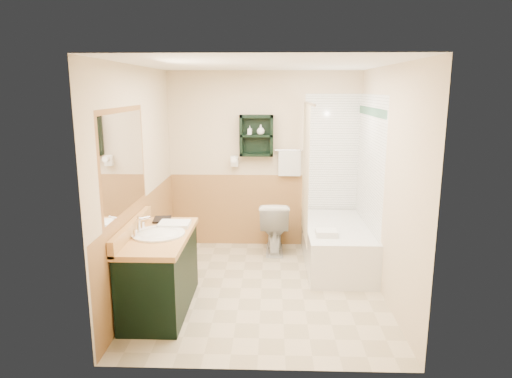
{
  "coord_description": "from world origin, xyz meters",
  "views": [
    {
      "loc": [
        0.1,
        -4.7,
        2.16
      ],
      "look_at": [
        -0.07,
        0.2,
        1.08
      ],
      "focal_mm": 32.0,
      "sensor_mm": 36.0,
      "label": 1
    }
  ],
  "objects_px": {
    "wall_shelf": "(256,136)",
    "soap_bottle_b": "(261,131)",
    "soap_bottle_a": "(250,132)",
    "vanity_book": "(153,210)",
    "bathtub": "(337,246)",
    "toilet": "(274,227)",
    "vanity": "(160,272)",
    "hair_dryer": "(234,161)"
  },
  "relations": [
    {
      "from": "vanity",
      "to": "soap_bottle_a",
      "type": "bearing_deg",
      "value": 67.0
    },
    {
      "from": "vanity",
      "to": "soap_bottle_b",
      "type": "bearing_deg",
      "value": 63.38
    },
    {
      "from": "vanity",
      "to": "soap_bottle_b",
      "type": "relative_size",
      "value": 9.34
    },
    {
      "from": "soap_bottle_b",
      "to": "soap_bottle_a",
      "type": "bearing_deg",
      "value": 180.0
    },
    {
      "from": "hair_dryer",
      "to": "vanity_book",
      "type": "xyz_separation_m",
      "value": [
        -0.76,
        -1.46,
        -0.3
      ]
    },
    {
      "from": "vanity_book",
      "to": "soap_bottle_b",
      "type": "xyz_separation_m",
      "value": [
        1.12,
        1.43,
        0.72
      ]
    },
    {
      "from": "bathtub",
      "to": "soap_bottle_b",
      "type": "height_order",
      "value": "soap_bottle_b"
    },
    {
      "from": "wall_shelf",
      "to": "bathtub",
      "type": "xyz_separation_m",
      "value": [
        1.03,
        -0.71,
        -1.29
      ]
    },
    {
      "from": "wall_shelf",
      "to": "hair_dryer",
      "type": "distance_m",
      "value": 0.46
    },
    {
      "from": "soap_bottle_a",
      "to": "soap_bottle_b",
      "type": "xyz_separation_m",
      "value": [
        0.15,
        0.0,
        0.02
      ]
    },
    {
      "from": "bathtub",
      "to": "vanity_book",
      "type": "relative_size",
      "value": 6.1
    },
    {
      "from": "bathtub",
      "to": "hair_dryer",
      "type": "bearing_deg",
      "value": 151.04
    },
    {
      "from": "hair_dryer",
      "to": "soap_bottle_a",
      "type": "xyz_separation_m",
      "value": [
        0.21,
        -0.03,
        0.39
      ]
    },
    {
      "from": "wall_shelf",
      "to": "soap_bottle_a",
      "type": "distance_m",
      "value": 0.1
    },
    {
      "from": "toilet",
      "to": "vanity_book",
      "type": "relative_size",
      "value": 2.86
    },
    {
      "from": "soap_bottle_b",
      "to": "wall_shelf",
      "type": "bearing_deg",
      "value": 174.99
    },
    {
      "from": "wall_shelf",
      "to": "soap_bottle_b",
      "type": "xyz_separation_m",
      "value": [
        0.06,
        -0.01,
        0.07
      ]
    },
    {
      "from": "vanity",
      "to": "bathtub",
      "type": "distance_m",
      "value": 2.27
    },
    {
      "from": "hair_dryer",
      "to": "vanity",
      "type": "relative_size",
      "value": 0.2
    },
    {
      "from": "toilet",
      "to": "vanity_book",
      "type": "height_order",
      "value": "vanity_book"
    },
    {
      "from": "toilet",
      "to": "soap_bottle_a",
      "type": "relative_size",
      "value": 6.0
    },
    {
      "from": "soap_bottle_a",
      "to": "bathtub",
      "type": "bearing_deg",
      "value": -32.27
    },
    {
      "from": "bathtub",
      "to": "soap_bottle_a",
      "type": "distance_m",
      "value": 1.87
    },
    {
      "from": "vanity",
      "to": "vanity_book",
      "type": "xyz_separation_m",
      "value": [
        -0.17,
        0.46,
        0.51
      ]
    },
    {
      "from": "soap_bottle_a",
      "to": "vanity_book",
      "type": "bearing_deg",
      "value": -124.1
    },
    {
      "from": "bathtub",
      "to": "toilet",
      "type": "distance_m",
      "value": 0.93
    },
    {
      "from": "vanity_book",
      "to": "soap_bottle_a",
      "type": "distance_m",
      "value": 1.87
    },
    {
      "from": "wall_shelf",
      "to": "vanity_book",
      "type": "bearing_deg",
      "value": -126.36
    },
    {
      "from": "hair_dryer",
      "to": "soap_bottle_a",
      "type": "relative_size",
      "value": 2.05
    },
    {
      "from": "vanity_book",
      "to": "hair_dryer",
      "type": "bearing_deg",
      "value": 55.79
    },
    {
      "from": "toilet",
      "to": "soap_bottle_b",
      "type": "xyz_separation_m",
      "value": [
        -0.19,
        0.2,
        1.27
      ]
    },
    {
      "from": "vanity",
      "to": "vanity_book",
      "type": "distance_m",
      "value": 0.71
    },
    {
      "from": "wall_shelf",
      "to": "soap_bottle_b",
      "type": "bearing_deg",
      "value": -5.01
    },
    {
      "from": "bathtub",
      "to": "toilet",
      "type": "height_order",
      "value": "toilet"
    },
    {
      "from": "toilet",
      "to": "soap_bottle_b",
      "type": "bearing_deg",
      "value": -46.89
    },
    {
      "from": "vanity_book",
      "to": "soap_bottle_b",
      "type": "height_order",
      "value": "soap_bottle_b"
    },
    {
      "from": "bathtub",
      "to": "soap_bottle_a",
      "type": "height_order",
      "value": "soap_bottle_a"
    },
    {
      "from": "wall_shelf",
      "to": "toilet",
      "type": "height_order",
      "value": "wall_shelf"
    },
    {
      "from": "vanity",
      "to": "hair_dryer",
      "type": "bearing_deg",
      "value": 72.86
    },
    {
      "from": "vanity_book",
      "to": "soap_bottle_a",
      "type": "bearing_deg",
      "value": 49.12
    },
    {
      "from": "wall_shelf",
      "to": "soap_bottle_b",
      "type": "height_order",
      "value": "wall_shelf"
    },
    {
      "from": "wall_shelf",
      "to": "bathtub",
      "type": "distance_m",
      "value": 1.79
    }
  ]
}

